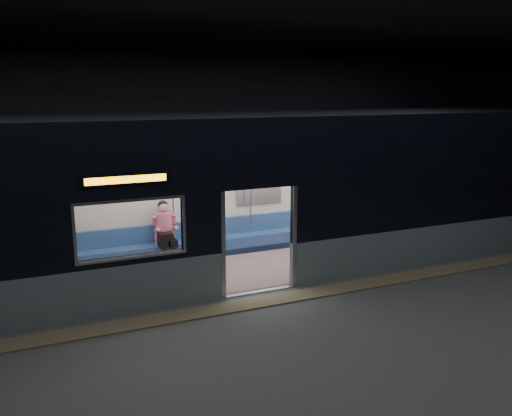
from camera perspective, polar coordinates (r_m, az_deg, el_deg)
station_floor at (r=9.75m, az=2.91°, el=-10.90°), size 24.00×14.00×0.01m
station_envelope at (r=8.96m, az=3.17°, el=11.20°), size 24.00×14.00×5.00m
tactile_strip at (r=10.19m, az=1.49°, el=-9.69°), size 22.80×0.50×0.03m
metro_car at (r=11.45m, az=-2.76°, el=2.31°), size 18.00×3.04×3.35m
passenger at (r=12.26m, az=-9.59°, el=-2.15°), size 0.41×0.71×1.39m
handbag at (r=12.06m, az=-9.52°, el=-2.97°), size 0.37×0.34×0.16m
transit_map at (r=13.19m, az=0.32°, el=2.13°), size 1.08×0.03×0.70m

